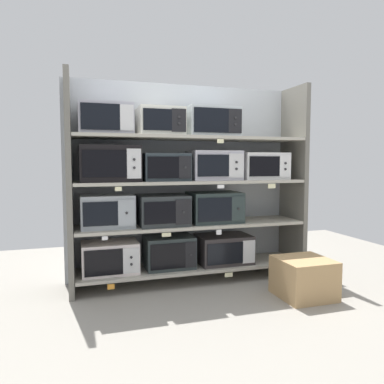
{
  "coord_description": "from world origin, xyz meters",
  "views": [
    {
      "loc": [
        -1.13,
        -3.57,
        1.22
      ],
      "look_at": [
        0.0,
        0.0,
        0.92
      ],
      "focal_mm": 34.68,
      "sensor_mm": 36.0,
      "label": 1
    }
  ],
  "objects_px": {
    "microwave_3": "(107,211)",
    "shipping_carton": "(304,278)",
    "microwave_9": "(261,166)",
    "microwave_12": "(211,122)",
    "microwave_8": "(214,165)",
    "microwave_6": "(110,164)",
    "microwave_5": "(214,207)",
    "microwave_11": "(160,122)",
    "microwave_1": "(169,252)",
    "microwave_2": "(224,249)",
    "microwave_10": "(105,119)",
    "microwave_7": "(165,167)",
    "microwave_4": "(163,210)",
    "microwave_0": "(110,257)"
  },
  "relations": [
    {
      "from": "microwave_10",
      "to": "shipping_carton",
      "type": "xyz_separation_m",
      "value": [
        1.67,
        -0.75,
        -1.44
      ]
    },
    {
      "from": "microwave_2",
      "to": "microwave_4",
      "type": "relative_size",
      "value": 1.15
    },
    {
      "from": "microwave_4",
      "to": "microwave_6",
      "type": "relative_size",
      "value": 0.87
    },
    {
      "from": "microwave_6",
      "to": "microwave_10",
      "type": "height_order",
      "value": "microwave_10"
    },
    {
      "from": "microwave_5",
      "to": "microwave_11",
      "type": "distance_m",
      "value": 1.03
    },
    {
      "from": "microwave_5",
      "to": "microwave_6",
      "type": "height_order",
      "value": "microwave_6"
    },
    {
      "from": "microwave_3",
      "to": "shipping_carton",
      "type": "height_order",
      "value": "microwave_3"
    },
    {
      "from": "microwave_5",
      "to": "shipping_carton",
      "type": "height_order",
      "value": "microwave_5"
    },
    {
      "from": "microwave_2",
      "to": "microwave_5",
      "type": "height_order",
      "value": "microwave_5"
    },
    {
      "from": "microwave_12",
      "to": "shipping_carton",
      "type": "distance_m",
      "value": 1.74
    },
    {
      "from": "microwave_3",
      "to": "microwave_12",
      "type": "distance_m",
      "value": 1.36
    },
    {
      "from": "microwave_3",
      "to": "microwave_5",
      "type": "bearing_deg",
      "value": -0.01
    },
    {
      "from": "microwave_11",
      "to": "microwave_6",
      "type": "bearing_deg",
      "value": 179.99
    },
    {
      "from": "microwave_11",
      "to": "microwave_12",
      "type": "height_order",
      "value": "microwave_12"
    },
    {
      "from": "microwave_0",
      "to": "microwave_4",
      "type": "height_order",
      "value": "microwave_4"
    },
    {
      "from": "microwave_10",
      "to": "microwave_5",
      "type": "bearing_deg",
      "value": 0.01
    },
    {
      "from": "microwave_5",
      "to": "microwave_8",
      "type": "distance_m",
      "value": 0.43
    },
    {
      "from": "microwave_1",
      "to": "microwave_9",
      "type": "height_order",
      "value": "microwave_9"
    },
    {
      "from": "microwave_0",
      "to": "microwave_6",
      "type": "xyz_separation_m",
      "value": [
        0.01,
        0.0,
        0.9
      ]
    },
    {
      "from": "microwave_12",
      "to": "microwave_5",
      "type": "bearing_deg",
      "value": 0.31
    },
    {
      "from": "microwave_3",
      "to": "microwave_0",
      "type": "bearing_deg",
      "value": -1.53
    },
    {
      "from": "microwave_9",
      "to": "microwave_6",
      "type": "bearing_deg",
      "value": 180.0
    },
    {
      "from": "microwave_5",
      "to": "microwave_12",
      "type": "xyz_separation_m",
      "value": [
        -0.04,
        -0.0,
        0.87
      ]
    },
    {
      "from": "microwave_2",
      "to": "microwave_12",
      "type": "xyz_separation_m",
      "value": [
        -0.15,
        -0.0,
        1.32
      ]
    },
    {
      "from": "microwave_8",
      "to": "microwave_9",
      "type": "height_order",
      "value": "microwave_8"
    },
    {
      "from": "microwave_9",
      "to": "microwave_11",
      "type": "xyz_separation_m",
      "value": [
        -1.11,
        -0.0,
        0.43
      ]
    },
    {
      "from": "microwave_1",
      "to": "microwave_5",
      "type": "bearing_deg",
      "value": 0.02
    },
    {
      "from": "microwave_3",
      "to": "microwave_9",
      "type": "xyz_separation_m",
      "value": [
        1.62,
        -0.0,
        0.42
      ]
    },
    {
      "from": "microwave_9",
      "to": "microwave_10",
      "type": "bearing_deg",
      "value": -179.99
    },
    {
      "from": "microwave_8",
      "to": "microwave_9",
      "type": "distance_m",
      "value": 0.54
    },
    {
      "from": "microwave_1",
      "to": "microwave_12",
      "type": "bearing_deg",
      "value": -0.01
    },
    {
      "from": "microwave_2",
      "to": "microwave_9",
      "type": "bearing_deg",
      "value": 0.0
    },
    {
      "from": "microwave_11",
      "to": "microwave_12",
      "type": "relative_size",
      "value": 0.82
    },
    {
      "from": "microwave_2",
      "to": "microwave_8",
      "type": "height_order",
      "value": "microwave_8"
    },
    {
      "from": "microwave_7",
      "to": "microwave_4",
      "type": "bearing_deg",
      "value": 179.52
    },
    {
      "from": "microwave_9",
      "to": "microwave_12",
      "type": "height_order",
      "value": "microwave_12"
    },
    {
      "from": "microwave_6",
      "to": "microwave_11",
      "type": "xyz_separation_m",
      "value": [
        0.48,
        -0.0,
        0.4
      ]
    },
    {
      "from": "microwave_2",
      "to": "microwave_4",
      "type": "bearing_deg",
      "value": 179.99
    },
    {
      "from": "microwave_1",
      "to": "microwave_2",
      "type": "distance_m",
      "value": 0.6
    },
    {
      "from": "microwave_12",
      "to": "microwave_8",
      "type": "bearing_deg",
      "value": 0.62
    },
    {
      "from": "microwave_10",
      "to": "microwave_1",
      "type": "bearing_deg",
      "value": 0.01
    },
    {
      "from": "microwave_5",
      "to": "microwave_7",
      "type": "relative_size",
      "value": 1.17
    },
    {
      "from": "microwave_3",
      "to": "microwave_6",
      "type": "bearing_deg",
      "value": -0.11
    },
    {
      "from": "microwave_3",
      "to": "shipping_carton",
      "type": "distance_m",
      "value": 1.92
    },
    {
      "from": "microwave_6",
      "to": "microwave_10",
      "type": "xyz_separation_m",
      "value": [
        -0.03,
        -0.0,
        0.41
      ]
    },
    {
      "from": "microwave_4",
      "to": "microwave_8",
      "type": "bearing_deg",
      "value": -0.01
    },
    {
      "from": "microwave_0",
      "to": "microwave_11",
      "type": "distance_m",
      "value": 1.39
    },
    {
      "from": "microwave_5",
      "to": "shipping_carton",
      "type": "relative_size",
      "value": 1.15
    },
    {
      "from": "microwave_2",
      "to": "microwave_7",
      "type": "xyz_separation_m",
      "value": [
        -0.63,
        -0.0,
        0.86
      ]
    },
    {
      "from": "microwave_0",
      "to": "microwave_1",
      "type": "height_order",
      "value": "microwave_1"
    }
  ]
}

